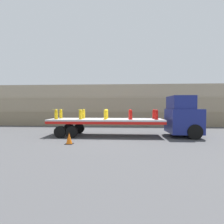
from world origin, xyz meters
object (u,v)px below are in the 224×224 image
(fire_hydrant_red_far_4, at_px, (154,114))
(traffic_cone, at_px, (69,138))
(flatbed_trailer, at_px, (98,122))
(fire_hydrant_red_near_4, at_px, (156,115))
(fire_hydrant_yellow_far_1, at_px, (84,114))
(fire_hydrant_yellow_near_1, at_px, (81,115))
(fire_hydrant_yellow_near_2, at_px, (105,115))
(fire_hydrant_red_near_3, at_px, (131,115))
(truck_cab, at_px, (184,117))
(fire_hydrant_red_far_3, at_px, (130,114))
(fire_hydrant_yellow_far_0, at_px, (61,114))
(fire_hydrant_yellow_near_0, at_px, (56,114))
(fire_hydrant_yellow_far_2, at_px, (107,114))

(fire_hydrant_red_far_4, relative_size, traffic_cone, 1.08)
(traffic_cone, bearing_deg, fire_hydrant_red_far_4, 32.79)
(flatbed_trailer, bearing_deg, fire_hydrant_red_near_4, -6.65)
(fire_hydrant_yellow_far_1, xyz_separation_m, traffic_cone, (-0.06, -3.79, -1.38))
(fire_hydrant_yellow_near_1, height_order, fire_hydrant_yellow_far_1, same)
(fire_hydrant_yellow_near_2, relative_size, fire_hydrant_red_near_3, 1.00)
(truck_cab, distance_m, fire_hydrant_red_far_3, 4.18)
(truck_cab, xyz_separation_m, fire_hydrant_yellow_near_1, (-8.03, -0.53, 0.17))
(traffic_cone, bearing_deg, fire_hydrant_yellow_near_1, 88.78)
(fire_hydrant_yellow_far_1, bearing_deg, fire_hydrant_yellow_far_0, 180.00)
(fire_hydrant_red_far_4, bearing_deg, flatbed_trailer, -173.35)
(truck_cab, height_order, fire_hydrant_red_near_4, truck_cab)
(truck_cab, bearing_deg, flatbed_trailer, 180.00)
(fire_hydrant_yellow_near_0, distance_m, traffic_cone, 3.59)
(fire_hydrant_yellow_near_1, xyz_separation_m, traffic_cone, (-0.06, -2.72, -1.38))
(fire_hydrant_red_far_3, height_order, fire_hydrant_red_near_4, same)
(fire_hydrant_yellow_far_0, bearing_deg, fire_hydrant_yellow_near_1, -28.78)
(flatbed_trailer, relative_size, fire_hydrant_yellow_far_2, 11.70)
(truck_cab, bearing_deg, fire_hydrant_yellow_far_0, 176.94)
(fire_hydrant_red_far_3, height_order, fire_hydrant_red_far_4, same)
(fire_hydrant_yellow_near_2, bearing_deg, fire_hydrant_yellow_near_1, 180.00)
(traffic_cone, bearing_deg, fire_hydrant_yellow_near_0, 124.67)
(fire_hydrant_red_near_3, xyz_separation_m, traffic_cone, (-3.94, -2.72, -1.38))
(fire_hydrant_yellow_near_0, distance_m, fire_hydrant_red_far_4, 7.84)
(flatbed_trailer, bearing_deg, fire_hydrant_yellow_near_0, -170.52)
(fire_hydrant_yellow_near_0, relative_size, fire_hydrant_red_far_3, 1.00)
(fire_hydrant_yellow_far_0, height_order, traffic_cone, fire_hydrant_yellow_far_0)
(truck_cab, xyz_separation_m, fire_hydrant_red_far_3, (-4.14, 0.53, 0.17))
(flatbed_trailer, height_order, fire_hydrant_yellow_far_1, fire_hydrant_yellow_far_1)
(fire_hydrant_yellow_far_1, distance_m, fire_hydrant_red_far_4, 5.83)
(truck_cab, height_order, traffic_cone, truck_cab)
(flatbed_trailer, bearing_deg, fire_hydrant_yellow_near_2, -37.77)
(fire_hydrant_yellow_far_2, bearing_deg, flatbed_trailer, -142.23)
(fire_hydrant_yellow_near_0, xyz_separation_m, fire_hydrant_red_far_4, (7.77, 1.07, 0.00))
(fire_hydrant_yellow_far_0, bearing_deg, fire_hydrant_yellow_near_0, -90.00)
(fire_hydrant_yellow_far_2, relative_size, fire_hydrant_red_near_4, 1.00)
(fire_hydrant_yellow_far_2, relative_size, fire_hydrant_red_far_4, 1.00)
(fire_hydrant_yellow_far_0, bearing_deg, fire_hydrant_red_far_3, 0.00)
(fire_hydrant_yellow_far_1, relative_size, fire_hydrant_yellow_near_2, 1.00)
(fire_hydrant_red_near_4, bearing_deg, traffic_cone, -155.16)
(flatbed_trailer, xyz_separation_m, fire_hydrant_red_far_4, (4.57, 0.53, 0.64))
(fire_hydrant_red_near_3, relative_size, fire_hydrant_red_far_4, 1.00)
(fire_hydrant_red_near_3, bearing_deg, flatbed_trailer, 168.54)
(truck_cab, xyz_separation_m, fire_hydrant_yellow_near_2, (-6.08, -0.53, 0.17))
(fire_hydrant_yellow_near_2, xyz_separation_m, fire_hydrant_yellow_far_2, (0.00, 1.07, 0.00))
(fire_hydrant_yellow_far_1, height_order, traffic_cone, fire_hydrant_yellow_far_1)
(flatbed_trailer, bearing_deg, fire_hydrant_yellow_far_1, 156.95)
(fire_hydrant_yellow_near_0, distance_m, fire_hydrant_red_near_4, 7.77)
(truck_cab, bearing_deg, fire_hydrant_yellow_near_0, -176.94)
(fire_hydrant_yellow_near_1, height_order, fire_hydrant_red_near_3, same)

